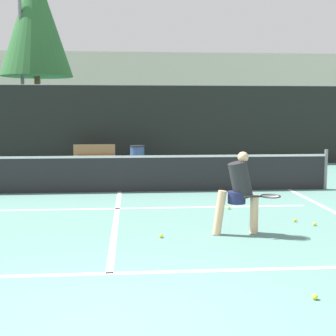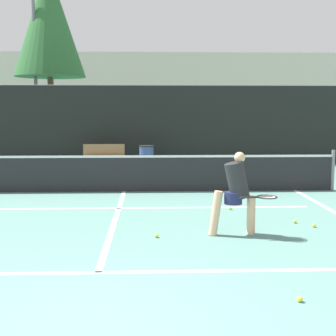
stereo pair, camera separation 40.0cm
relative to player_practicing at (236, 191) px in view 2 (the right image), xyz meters
name	(u,v)px [view 2 (the right image)]	position (x,y,z in m)	size (l,w,h in m)	color
ground_plane	(79,331)	(-2.13, -3.45, -0.76)	(100.00, 100.00, 0.00)	slate
court_baseline_near	(98,273)	(-2.13, -1.82, -0.76)	(11.00, 0.10, 0.01)	white
court_service_line	(119,208)	(-2.13, 2.23, -0.76)	(8.25, 0.10, 0.01)	white
court_center_mark	(116,218)	(-2.13, 1.26, -0.76)	(0.10, 6.15, 0.01)	white
net	(124,172)	(-2.13, 4.33, -0.25)	(11.09, 0.09, 1.07)	slate
fence_back	(132,125)	(-2.13, 10.48, 0.78)	(24.00, 0.06, 3.08)	black
player_practicing	(236,191)	(0.00, 0.00, 0.00)	(1.14, 0.55, 1.42)	#DBAD84
tennis_ball_scattered_1	(230,208)	(0.25, 1.99, -0.73)	(0.07, 0.07, 0.07)	#D1E033
tennis_ball_scattered_3	(314,225)	(1.51, 0.43, -0.73)	(0.07, 0.07, 0.07)	#D1E033
tennis_ball_scattered_4	(252,196)	(1.02, 3.34, -0.73)	(0.07, 0.07, 0.07)	#D1E033
tennis_ball_scattered_6	(295,221)	(1.26, 0.76, -0.73)	(0.07, 0.07, 0.07)	#D1E033
tennis_ball_scattered_7	(300,299)	(0.20, -2.84, -0.73)	(0.07, 0.07, 0.07)	#D1E033
tennis_ball_scattered_8	(156,236)	(-1.35, -0.15, -0.73)	(0.07, 0.07, 0.07)	#D1E033
courtside_bench	(104,155)	(-3.16, 9.55, -0.29)	(1.53, 0.41, 0.86)	olive
trash_bin	(147,157)	(-1.58, 9.45, -0.35)	(0.55, 0.55, 0.82)	#384C7F
parked_car	(237,145)	(2.38, 12.78, -0.15)	(1.66, 4.32, 1.43)	silver
floodlight_mast	(33,15)	(-6.65, 14.11, 5.60)	(1.10, 0.24, 10.28)	slate
tree_east	(49,21)	(-6.11, 14.71, 5.45)	(3.30, 3.30, 8.80)	brown
building_far	(141,96)	(-2.13, 30.21, 2.53)	(36.00, 2.40, 6.58)	beige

